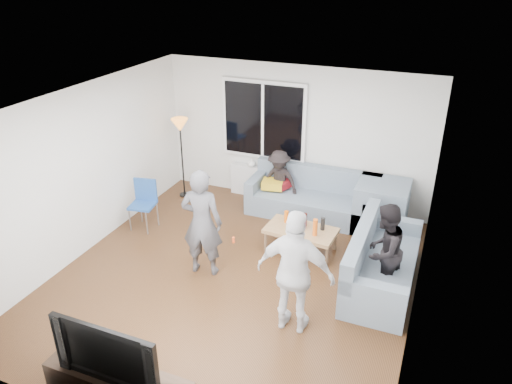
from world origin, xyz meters
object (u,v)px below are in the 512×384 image
at_px(player_left, 202,223).
at_px(sofa_back_section, 312,195).
at_px(spectator_right, 383,251).
at_px(television, 113,348).
at_px(side_chair, 143,206).
at_px(player_right, 295,273).
at_px(sofa_right_section, 384,259).
at_px(spectator_back, 279,180).
at_px(floor_lamp, 182,159).
at_px(coffee_table, 301,240).

bearing_deg(player_left, sofa_back_section, -123.08).
bearing_deg(spectator_right, television, -17.20).
xyz_separation_m(side_chair, player_right, (3.18, -1.42, 0.40)).
bearing_deg(spectator_right, player_left, -60.26).
height_order(sofa_back_section, spectator_right, spectator_right).
xyz_separation_m(sofa_right_section, spectator_back, (-2.16, 1.64, 0.15)).
relative_size(sofa_back_section, floor_lamp, 1.47).
xyz_separation_m(sofa_back_section, spectator_back, (-0.65, 0.03, 0.15)).
bearing_deg(floor_lamp, sofa_right_section, -19.81).
bearing_deg(spectator_back, spectator_right, -33.91).
distance_m(sofa_right_section, spectator_right, 0.34).
relative_size(coffee_table, player_left, 0.67).
relative_size(side_chair, player_right, 0.52).
bearing_deg(floor_lamp, spectator_back, 5.11).
distance_m(sofa_back_section, spectator_right, 2.39).
relative_size(side_chair, television, 0.72).
height_order(coffee_table, spectator_back, spectator_back).
bearing_deg(side_chair, spectator_right, -14.19).
distance_m(side_chair, spectator_back, 2.46).
bearing_deg(spectator_right, player_right, -18.84).
height_order(coffee_table, side_chair, side_chair).
distance_m(sofa_right_section, player_left, 2.63).
relative_size(sofa_right_section, player_right, 1.21).
bearing_deg(television, player_left, 97.37).
bearing_deg(sofa_right_section, coffee_table, 73.38).
height_order(player_right, television, player_right).
height_order(side_chair, television, television).
relative_size(side_chair, player_left, 0.52).
distance_m(player_left, spectator_right, 2.55).
distance_m(spectator_right, television, 3.67).
bearing_deg(player_left, spectator_back, -108.10).
xyz_separation_m(spectator_right, television, (-2.19, -2.95, 0.10)).
height_order(floor_lamp, spectator_back, floor_lamp).
xyz_separation_m(sofa_right_section, coffee_table, (-1.34, 0.40, -0.22)).
height_order(floor_lamp, player_left, player_left).
relative_size(sofa_back_section, player_left, 1.39).
xyz_separation_m(player_left, player_right, (1.62, -0.67, 0.00)).
xyz_separation_m(player_right, spectator_back, (-1.28, 2.98, -0.25)).
bearing_deg(spectator_right, sofa_right_section, -160.63).
height_order(player_left, player_right, player_right).
bearing_deg(sofa_back_section, player_left, -113.42).
bearing_deg(sofa_back_section, sofa_right_section, -46.61).
bearing_deg(spectator_right, coffee_table, -95.35).
height_order(sofa_right_section, television, television).
relative_size(sofa_right_section, floor_lamp, 1.28).
xyz_separation_m(sofa_right_section, television, (-2.19, -3.16, 0.36)).
xyz_separation_m(sofa_back_section, player_right, (0.63, -2.95, 0.40)).
relative_size(floor_lamp, spectator_right, 1.14).
distance_m(coffee_table, player_right, 1.91).
bearing_deg(floor_lamp, sofa_back_section, 3.15).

